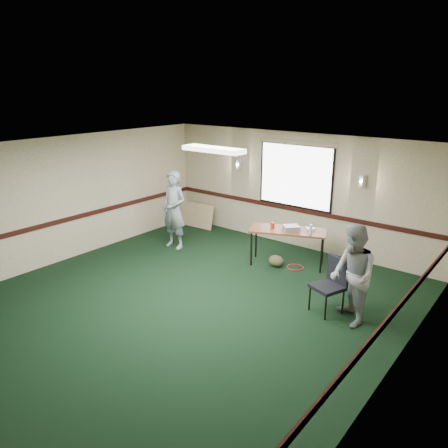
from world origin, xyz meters
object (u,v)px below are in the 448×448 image
Objects in this scene: folding_table at (288,232)px; person_right at (353,275)px; projector at (291,228)px; conference_chair at (332,281)px; person_left at (174,210)px.

person_right reaches higher than folding_table.
person_right is (1.94, -1.44, -0.02)m from projector.
conference_chair is (1.62, -1.30, -0.18)m from folding_table.
conference_chair is 0.52× the size of person_left.
projector is at bearing 13.01° from person_left.
person_left is at bearing 147.64° from projector.
folding_table is at bearing 162.50° from conference_chair.
folding_table is 2.50m from person_right.
person_left is (-2.73, -0.70, 0.07)m from projector.
folding_table is 1.80× the size of conference_chair.
person_left reaches higher than folding_table.
conference_chair reaches higher than folding_table.
conference_chair is at bearing -9.27° from person_left.
conference_chair reaches higher than projector.
conference_chair is 4.33m from person_left.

